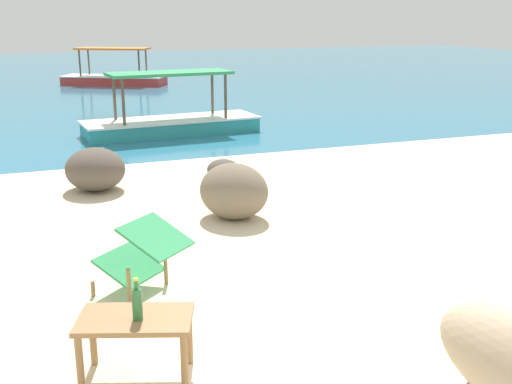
# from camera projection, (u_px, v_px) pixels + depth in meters

# --- Properties ---
(sand_beach) EXTENTS (18.00, 14.00, 0.04)m
(sand_beach) POSITION_uv_depth(u_px,v_px,m) (410.00, 375.00, 4.35)
(sand_beach) COLOR beige
(sand_beach) RESTS_ON ground
(water_surface) EXTENTS (60.00, 36.00, 0.03)m
(water_surface) POSITION_uv_depth(u_px,v_px,m) (84.00, 79.00, 24.16)
(water_surface) COLOR teal
(water_surface) RESTS_ON ground
(low_bench_table) EXTENTS (0.86, 0.67, 0.46)m
(low_bench_table) POSITION_uv_depth(u_px,v_px,m) (135.00, 327.00, 4.19)
(low_bench_table) COLOR olive
(low_bench_table) RESTS_ON sand_beach
(bottle) EXTENTS (0.07, 0.07, 0.30)m
(bottle) POSITION_uv_depth(u_px,v_px,m) (137.00, 303.00, 4.10)
(bottle) COLOR #2D6B38
(bottle) RESTS_ON low_bench_table
(deck_chair_far) EXTENTS (0.90, 0.93, 0.68)m
(deck_chair_far) POSITION_uv_depth(u_px,v_px,m) (142.00, 253.00, 5.48)
(deck_chair_far) COLOR olive
(deck_chair_far) RESTS_ON sand_beach
(shore_rock_large) EXTENTS (0.57, 0.62, 0.32)m
(shore_rock_large) POSITION_uv_depth(u_px,v_px,m) (224.00, 170.00, 9.34)
(shore_rock_large) COLOR brown
(shore_rock_large) RESTS_ON sand_beach
(shore_rock_medium) EXTENTS (0.95, 1.02, 0.60)m
(shore_rock_medium) POSITION_uv_depth(u_px,v_px,m) (95.00, 169.00, 8.78)
(shore_rock_medium) COLOR brown
(shore_rock_medium) RESTS_ON sand_beach
(shore_rock_small) EXTENTS (1.08, 1.14, 0.68)m
(shore_rock_small) POSITION_uv_depth(u_px,v_px,m) (234.00, 191.00, 7.56)
(shore_rock_small) COLOR #756651
(shore_rock_small) RESTS_ON sand_beach
(boat_red) EXTENTS (3.77, 2.80, 1.29)m
(boat_red) POSITION_uv_depth(u_px,v_px,m) (114.00, 77.00, 22.16)
(boat_red) COLOR #C63833
(boat_red) RESTS_ON water_surface
(boat_teal) EXTENTS (3.75, 1.43, 1.29)m
(boat_teal) POSITION_uv_depth(u_px,v_px,m) (171.00, 121.00, 13.08)
(boat_teal) COLOR teal
(boat_teal) RESTS_ON water_surface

